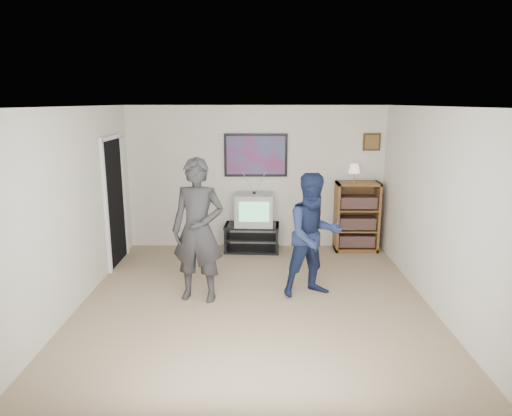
{
  "coord_description": "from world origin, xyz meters",
  "views": [
    {
      "loc": [
        0.05,
        -5.43,
        2.56
      ],
      "look_at": [
        0.02,
        0.59,
        1.15
      ],
      "focal_mm": 32.0,
      "sensor_mm": 36.0,
      "label": 1
    }
  ],
  "objects_px": {
    "media_stand": "(252,237)",
    "bookshelf": "(357,216)",
    "person_short": "(314,235)",
    "person_tall": "(198,230)",
    "crt_television": "(254,209)"
  },
  "relations": [
    {
      "from": "media_stand",
      "to": "bookshelf",
      "type": "bearing_deg",
      "value": 4.78
    },
    {
      "from": "bookshelf",
      "to": "person_short",
      "type": "relative_size",
      "value": 0.73
    },
    {
      "from": "bookshelf",
      "to": "person_tall",
      "type": "bearing_deg",
      "value": -140.27
    },
    {
      "from": "person_tall",
      "to": "crt_television",
      "type": "bearing_deg",
      "value": 80.7
    },
    {
      "from": "crt_television",
      "to": "person_tall",
      "type": "relative_size",
      "value": 0.34
    },
    {
      "from": "crt_television",
      "to": "bookshelf",
      "type": "distance_m",
      "value": 1.79
    },
    {
      "from": "media_stand",
      "to": "person_tall",
      "type": "relative_size",
      "value": 0.52
    },
    {
      "from": "crt_television",
      "to": "bookshelf",
      "type": "xyz_separation_m",
      "value": [
        1.78,
        0.05,
        -0.14
      ]
    },
    {
      "from": "media_stand",
      "to": "person_short",
      "type": "xyz_separation_m",
      "value": [
        0.85,
        -1.87,
        0.6
      ]
    },
    {
      "from": "media_stand",
      "to": "bookshelf",
      "type": "height_order",
      "value": "bookshelf"
    },
    {
      "from": "media_stand",
      "to": "crt_television",
      "type": "bearing_deg",
      "value": 3.21
    },
    {
      "from": "person_tall",
      "to": "person_short",
      "type": "height_order",
      "value": "person_tall"
    },
    {
      "from": "crt_television",
      "to": "media_stand",
      "type": "bearing_deg",
      "value": -177.87
    },
    {
      "from": "person_tall",
      "to": "bookshelf",
      "type": "bearing_deg",
      "value": 49.66
    },
    {
      "from": "bookshelf",
      "to": "person_tall",
      "type": "height_order",
      "value": "person_tall"
    }
  ]
}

